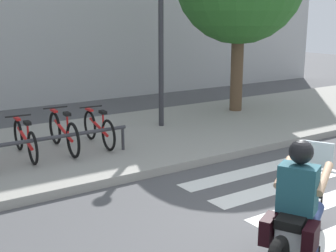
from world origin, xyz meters
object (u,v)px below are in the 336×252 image
bicycle_2 (63,133)px  bicycle_3 (99,129)px  rider (299,193)px  street_lamp (161,26)px  bike_rack (55,140)px  motorcycle (299,222)px  bicycle_1 (25,140)px

bicycle_2 → bicycle_3: (0.74, 0.00, -0.02)m
rider → bicycle_3: 5.12m
rider → street_lamp: size_ratio=0.35×
street_lamp → bike_rack: bearing=-157.5°
bike_rack → street_lamp: 3.85m
motorcycle → street_lamp: (1.92, 5.80, 2.02)m
motorcycle → street_lamp: bearing=71.7°
bike_rack → street_lamp: (3.08, 1.28, 1.92)m
motorcycle → bike_rack: size_ratio=0.74×
motorcycle → bicycle_3: (-0.04, 5.08, 0.04)m
bicycle_2 → bicycle_3: bearing=0.0°
bicycle_2 → street_lamp: street_lamp is taller
motorcycle → bicycle_1: (-1.53, 5.08, 0.03)m
rider → bicycle_3: rider is taller
motorcycle → bicycle_1: motorcycle is taller
street_lamp → bicycle_3: bearing=-159.9°
bicycle_3 → bicycle_1: bearing=180.0°
rider → bicycle_1: bearing=105.9°
motorcycle → bike_rack: 4.67m
rider → bike_rack: size_ratio=0.51×
bike_rack → street_lamp: bearing=22.5°
bicycle_2 → street_lamp: bearing=14.9°
rider → street_lamp: street_lamp is taller
bicycle_3 → bike_rack: (-1.11, -0.55, 0.06)m
bike_rack → bicycle_2: bearing=56.2°
bike_rack → rider: bearing=-76.6°
rider → bicycle_3: size_ratio=0.90×
bicycle_2 → motorcycle: bearing=-81.2°
bicycle_3 → bike_rack: bicycle_3 is taller
bicycle_1 → bicycle_3: size_ratio=1.04×
bicycle_3 → bike_rack: 1.24m
rider → bicycle_2: size_ratio=0.82×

